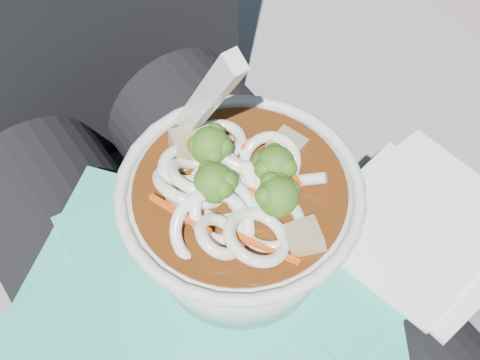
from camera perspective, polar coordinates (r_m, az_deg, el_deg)
stone_ledge at (r=0.91m, az=-6.16°, el=-11.13°), size 1.00×0.50×0.43m
lap at (r=0.59m, az=-1.02°, el=-10.82°), size 0.31×0.48×0.15m
person_body at (r=0.60m, az=-5.99°, el=-2.97°), size 0.34×0.94×0.98m
plastic_bag at (r=0.51m, az=-0.48°, el=-8.01°), size 0.34×0.29×0.02m
napkins at (r=0.54m, az=15.19°, el=-3.93°), size 0.17×0.15×0.01m
udon_bowl at (r=0.46m, az=-0.09°, el=-3.05°), size 0.20×0.20×0.21m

